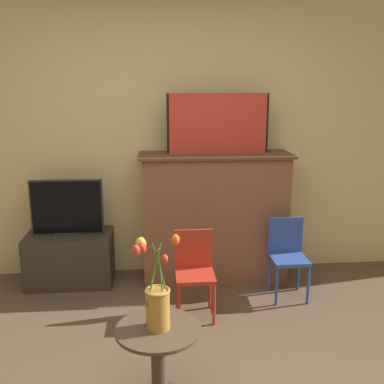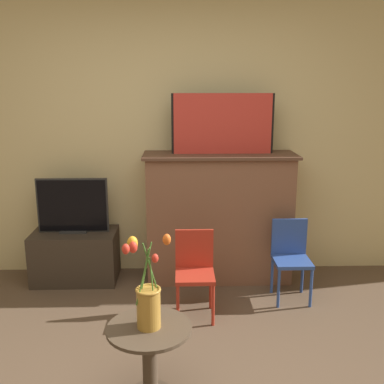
{
  "view_description": "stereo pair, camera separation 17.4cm",
  "coord_description": "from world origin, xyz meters",
  "px_view_note": "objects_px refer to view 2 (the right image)",
  "views": [
    {
      "loc": [
        -0.08,
        -2.02,
        1.77
      ],
      "look_at": [
        0.19,
        1.16,
        1.0
      ],
      "focal_mm": 42.0,
      "sensor_mm": 36.0,
      "label": 1
    },
    {
      "loc": [
        0.1,
        -2.03,
        1.77
      ],
      "look_at": [
        0.19,
        1.16,
        1.0
      ],
      "focal_mm": 42.0,
      "sensor_mm": 36.0,
      "label": 2
    }
  ],
  "objects_px": {
    "chair_blue": "(291,254)",
    "vase_tulips": "(147,298)",
    "painting": "(223,124)",
    "tv_monitor": "(73,206)",
    "chair_red": "(195,268)"
  },
  "relations": [
    {
      "from": "chair_blue",
      "to": "vase_tulips",
      "type": "distance_m",
      "value": 1.67
    },
    {
      "from": "chair_blue",
      "to": "painting",
      "type": "bearing_deg",
      "value": 141.61
    },
    {
      "from": "tv_monitor",
      "to": "painting",
      "type": "bearing_deg",
      "value": 1.04
    },
    {
      "from": "chair_blue",
      "to": "tv_monitor",
      "type": "bearing_deg",
      "value": 167.79
    },
    {
      "from": "painting",
      "to": "chair_blue",
      "type": "distance_m",
      "value": 1.25
    },
    {
      "from": "painting",
      "to": "chair_red",
      "type": "xyz_separation_m",
      "value": [
        -0.27,
        -0.69,
        -1.04
      ]
    },
    {
      "from": "painting",
      "to": "vase_tulips",
      "type": "relative_size",
      "value": 1.71
    },
    {
      "from": "painting",
      "to": "vase_tulips",
      "type": "bearing_deg",
      "value": -108.69
    },
    {
      "from": "painting",
      "to": "chair_blue",
      "type": "relative_size",
      "value": 1.34
    },
    {
      "from": "vase_tulips",
      "to": "tv_monitor",
      "type": "bearing_deg",
      "value": 115.42
    },
    {
      "from": "chair_red",
      "to": "vase_tulips",
      "type": "height_order",
      "value": "vase_tulips"
    },
    {
      "from": "chair_blue",
      "to": "vase_tulips",
      "type": "height_order",
      "value": "vase_tulips"
    },
    {
      "from": "tv_monitor",
      "to": "vase_tulips",
      "type": "bearing_deg",
      "value": -64.58
    },
    {
      "from": "chair_red",
      "to": "chair_blue",
      "type": "distance_m",
      "value": 0.85
    },
    {
      "from": "chair_red",
      "to": "chair_blue",
      "type": "xyz_separation_m",
      "value": [
        0.81,
        0.26,
        0.0
      ]
    }
  ]
}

